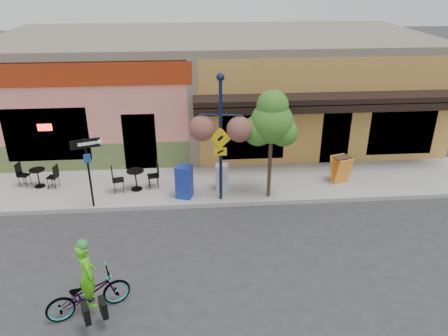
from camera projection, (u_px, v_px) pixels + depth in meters
name	position (u px, v px, depth m)	size (l,w,h in m)	color
ground	(229.00, 215.00, 13.76)	(90.00, 90.00, 0.00)	#2D2D30
sidewalk	(224.00, 184.00, 15.53)	(24.00, 3.00, 0.15)	#9E9B93
curb	(227.00, 204.00, 14.22)	(24.00, 0.12, 0.15)	#A8A59E
building	(214.00, 85.00, 19.59)	(18.20, 8.20, 4.50)	#E98273
bicycle	(88.00, 294.00, 9.72)	(0.65, 1.87, 0.98)	maroon
cyclist_rider	(89.00, 283.00, 9.60)	(0.57, 0.38, 1.57)	#54DB17
lamp_post	(221.00, 140.00, 13.53)	(1.33, 0.53, 4.17)	#121C39
one_way_sign	(89.00, 173.00, 13.48)	(0.88, 0.19, 2.30)	black
cafe_set_left	(38.00, 175.00, 15.02)	(1.41, 0.71, 0.85)	black
cafe_set_right	(136.00, 177.00, 14.80)	(1.56, 0.78, 0.93)	black
newspaper_box_blue	(184.00, 182.00, 14.29)	(0.50, 0.45, 1.11)	#1A33A0
newspaper_box_grey	(222.00, 177.00, 14.86)	(0.42, 0.38, 0.89)	#BEBEBE
street_tree	(271.00, 145.00, 13.81)	(1.43, 1.43, 3.66)	#3D7A26
sandwich_board	(344.00, 171.00, 15.16)	(0.58, 0.43, 0.97)	orange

